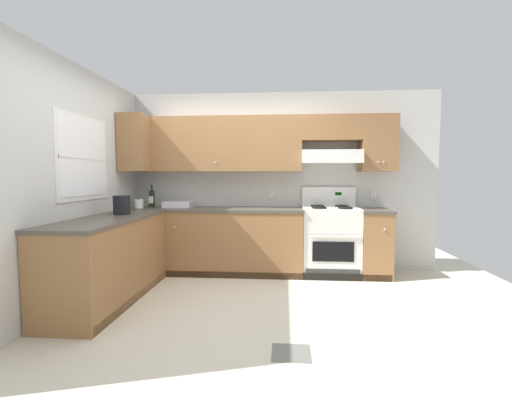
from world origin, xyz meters
name	(u,v)px	position (x,y,z in m)	size (l,w,h in m)	color
ground_plane	(223,303)	(0.00, 0.00, 0.00)	(7.04, 7.04, 0.00)	beige
floor_accent_tile	(291,353)	(0.71, -1.04, 0.00)	(0.30, 0.30, 0.01)	slate
wall_back	(267,167)	(0.39, 1.53, 1.48)	(4.68, 0.57, 2.55)	silver
wall_left	(87,177)	(-1.59, 0.23, 1.34)	(0.47, 4.00, 2.55)	silver
counter_back_run	(237,241)	(-0.02, 1.24, 0.45)	(3.60, 0.65, 0.91)	olive
counter_left_run	(109,260)	(-1.24, 0.00, 0.45)	(0.63, 1.91, 0.91)	olive
stove	(330,240)	(1.28, 1.25, 0.48)	(0.76, 0.62, 1.20)	white
wine_bottle	(152,198)	(-1.25, 1.33, 1.05)	(0.08, 0.08, 0.34)	black
bowl	(178,205)	(-0.87, 1.33, 0.94)	(0.39, 0.26, 0.08)	silver
bucket	(122,205)	(-1.24, 0.32, 1.03)	(0.21, 0.21, 0.22)	black
paper_towel_roll	(139,204)	(-1.38, 1.16, 0.97)	(0.12, 0.12, 0.13)	white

